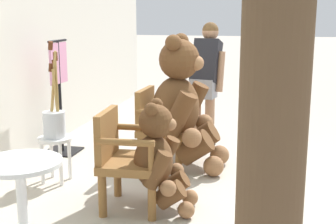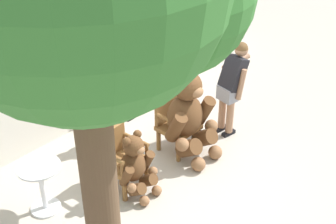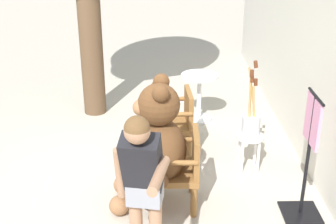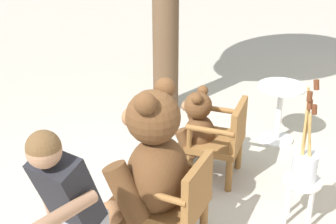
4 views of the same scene
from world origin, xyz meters
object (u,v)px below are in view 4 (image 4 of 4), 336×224
at_px(wooden_chair_right, 178,201).
at_px(white_stool, 301,190).
at_px(brush_bucket, 305,162).
at_px(teddy_bear_small, 195,132).
at_px(wooden_chair_left, 221,138).
at_px(person_visitor, 70,211).
at_px(round_side_table, 280,107).
at_px(teddy_bear_large, 149,168).

xyz_separation_m(wooden_chair_right, white_stool, (-0.73, 0.89, -0.11)).
bearing_deg(wooden_chair_right, brush_bucket, 129.48).
relative_size(teddy_bear_small, brush_bucket, 1.02).
distance_m(wooden_chair_left, teddy_bear_small, 0.29).
relative_size(white_stool, brush_bucket, 0.48).
distance_m(person_visitor, round_side_table, 3.28).
height_order(teddy_bear_small, white_stool, teddy_bear_small).
bearing_deg(wooden_chair_right, white_stool, 129.46).
relative_size(teddy_bear_small, white_stool, 2.10).
height_order(wooden_chair_left, teddy_bear_small, teddy_bear_small).
relative_size(wooden_chair_right, round_side_table, 1.19).
relative_size(wooden_chair_right, white_stool, 1.87).
bearing_deg(wooden_chair_left, white_stool, 63.55).
relative_size(person_visitor, round_side_table, 2.16).
bearing_deg(teddy_bear_large, round_side_table, 163.54).
xyz_separation_m(person_visitor, white_stool, (-1.68, 1.25, -0.57)).
bearing_deg(round_side_table, wooden_chair_right, -10.05).
distance_m(wooden_chair_left, teddy_bear_large, 1.23).
xyz_separation_m(wooden_chair_left, round_side_table, (-1.03, 0.39, -0.01)).
relative_size(person_visitor, brush_bucket, 1.64).
relative_size(wooden_chair_left, person_visitor, 0.55).
height_order(teddy_bear_large, teddy_bear_small, teddy_bear_large).
bearing_deg(teddy_bear_small, wooden_chair_right, 14.11).
bearing_deg(teddy_bear_large, white_stool, 122.34).
height_order(wooden_chair_right, white_stool, wooden_chair_right).
distance_m(teddy_bear_small, white_stool, 1.27).
height_order(person_visitor, white_stool, person_visitor).
xyz_separation_m(wooden_chair_left, teddy_bear_large, (1.17, -0.26, 0.25)).
height_order(teddy_bear_large, white_stool, teddy_bear_large).
bearing_deg(person_visitor, wooden_chair_left, 170.44).
relative_size(teddy_bear_large, white_stool, 3.17).
bearing_deg(teddy_bear_large, brush_bucket, 122.34).
bearing_deg(teddy_bear_small, round_side_table, 146.64).
xyz_separation_m(brush_bucket, round_side_table, (-1.48, -0.50, -0.20)).
distance_m(wooden_chair_right, white_stool, 1.16).
bearing_deg(brush_bucket, teddy_bear_small, -110.30).
bearing_deg(round_side_table, wooden_chair_left, -20.75).
bearing_deg(wooden_chair_right, teddy_bear_large, -90.98).
distance_m(brush_bucket, round_side_table, 1.57).
bearing_deg(wooden_chair_left, brush_bucket, 63.42).
xyz_separation_m(teddy_bear_small, white_stool, (0.44, 1.18, -0.12)).
relative_size(white_stool, round_side_table, 0.64).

